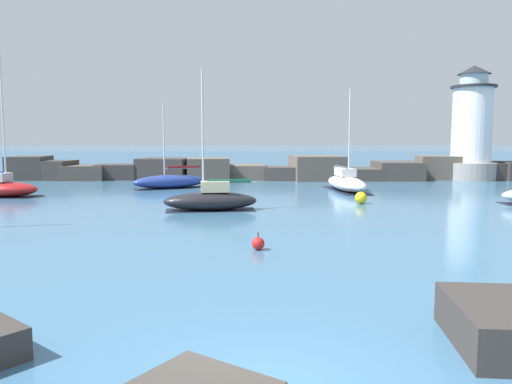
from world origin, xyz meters
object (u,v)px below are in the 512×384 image
object	(u,v)px
sailboat_moored_0	(171,181)
sailboat_moored_4	(347,182)
mooring_buoy_orange_near	(259,243)
sailboat_moored_3	(2,188)
mooring_buoy_far_side	(362,198)
sailboat_moored_1	(212,199)
lighthouse	(472,132)

from	to	relation	value
sailboat_moored_0	sailboat_moored_4	distance (m)	15.02
sailboat_moored_0	mooring_buoy_orange_near	distance (m)	25.13
sailboat_moored_3	sailboat_moored_4	world-z (taller)	sailboat_moored_3
sailboat_moored_0	mooring_buoy_far_side	bearing A→B (deg)	-35.44
sailboat_moored_4	sailboat_moored_1	bearing A→B (deg)	-131.83
lighthouse	mooring_buoy_far_side	size ratio (longest dim) A/B	11.80
sailboat_moored_0	sailboat_moored_1	size ratio (longest dim) A/B	0.89
sailboat_moored_4	mooring_buoy_far_side	distance (m)	8.36
sailboat_moored_1	sailboat_moored_4	bearing A→B (deg)	48.17
sailboat_moored_4	lighthouse	bearing A→B (deg)	36.89
sailboat_moored_3	sailboat_moored_4	distance (m)	26.71
sailboat_moored_1	mooring_buoy_far_side	world-z (taller)	sailboat_moored_1
sailboat_moored_1	sailboat_moored_0	bearing A→B (deg)	109.60
sailboat_moored_3	sailboat_moored_4	xyz separation A→B (m)	(26.35, 4.40, 0.00)
lighthouse	mooring_buoy_orange_near	distance (m)	40.49
sailboat_moored_0	sailboat_moored_3	world-z (taller)	sailboat_moored_3
sailboat_moored_0	sailboat_moored_4	size ratio (longest dim) A/B	0.90
sailboat_moored_1	sailboat_moored_3	world-z (taller)	sailboat_moored_3
sailboat_moored_4	mooring_buoy_far_side	world-z (taller)	sailboat_moored_4
sailboat_moored_3	mooring_buoy_far_side	world-z (taller)	sailboat_moored_3
sailboat_moored_4	mooring_buoy_orange_near	bearing A→B (deg)	-108.50
sailboat_moored_1	mooring_buoy_far_side	size ratio (longest dim) A/B	8.36
sailboat_moored_0	sailboat_moored_3	bearing A→B (deg)	-151.19
sailboat_moored_1	mooring_buoy_orange_near	distance (m)	11.07
sailboat_moored_0	mooring_buoy_orange_near	xyz separation A→B (m)	(7.51, -23.97, -0.36)
sailboat_moored_4	sailboat_moored_0	bearing A→B (deg)	172.75
sailboat_moored_4	mooring_buoy_orange_near	world-z (taller)	sailboat_moored_4
sailboat_moored_0	lighthouse	bearing A→B (deg)	17.42
lighthouse	sailboat_moored_3	xyz separation A→B (m)	(-41.40, -15.69, -4.33)
mooring_buoy_orange_near	sailboat_moored_4	bearing A→B (deg)	71.50
sailboat_moored_0	mooring_buoy_orange_near	world-z (taller)	sailboat_moored_0
sailboat_moored_1	mooring_buoy_far_side	distance (m)	10.12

